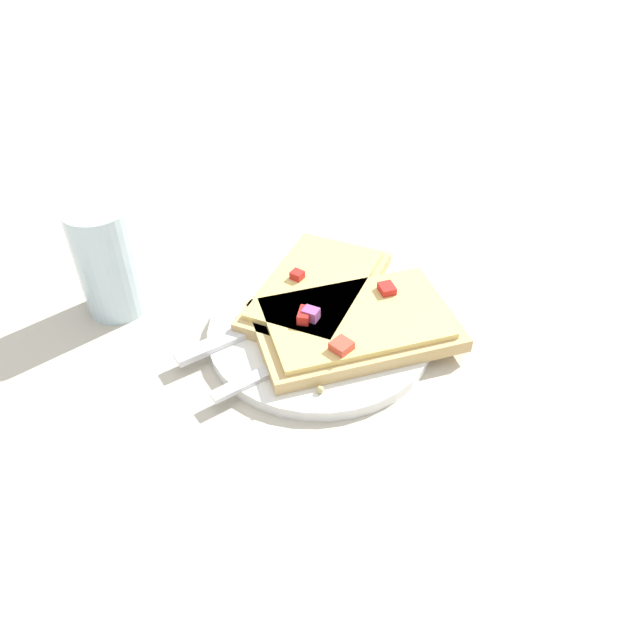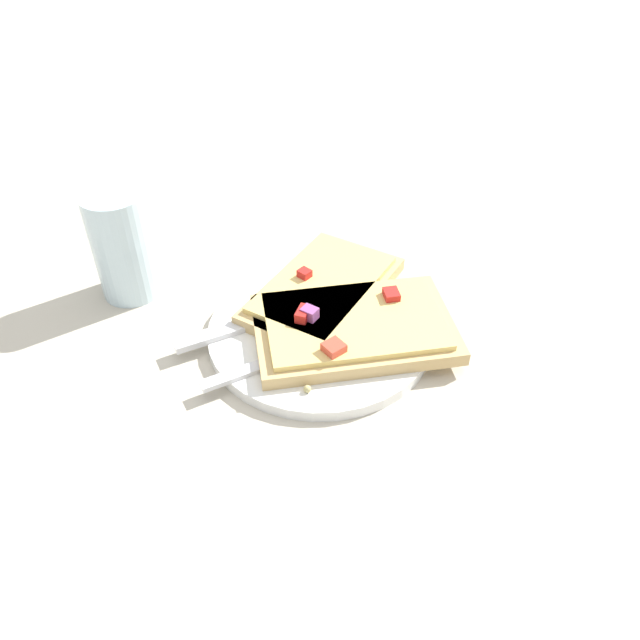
# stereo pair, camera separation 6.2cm
# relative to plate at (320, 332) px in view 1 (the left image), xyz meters

# --- Properties ---
(ground_plane) EXTENTS (4.00, 4.00, 0.00)m
(ground_plane) POSITION_rel_plate_xyz_m (0.00, 0.00, -0.01)
(ground_plane) COLOR #BCB29E
(plate) EXTENTS (0.22, 0.22, 0.01)m
(plate) POSITION_rel_plate_xyz_m (0.00, 0.00, 0.00)
(plate) COLOR white
(plate) RESTS_ON ground
(fork) EXTENTS (0.20, 0.13, 0.01)m
(fork) POSITION_rel_plate_xyz_m (0.01, -0.02, 0.01)
(fork) COLOR silver
(fork) RESTS_ON plate
(knife) EXTENTS (0.21, 0.13, 0.01)m
(knife) POSITION_rel_plate_xyz_m (-0.06, 0.01, 0.01)
(knife) COLOR silver
(knife) RESTS_ON plate
(pizza_slice_main) EXTENTS (0.22, 0.16, 0.03)m
(pizza_slice_main) POSITION_rel_plate_xyz_m (0.03, -0.01, 0.02)
(pizza_slice_main) COLOR tan
(pizza_slice_main) RESTS_ON plate
(pizza_slice_corner) EXTENTS (0.18, 0.21, 0.03)m
(pizza_slice_corner) POSITION_rel_plate_xyz_m (-0.00, 0.05, 0.02)
(pizza_slice_corner) COLOR tan
(pizza_slice_corner) RESTS_ON plate
(crumb_scatter) EXTENTS (0.09, 0.07, 0.01)m
(crumb_scatter) POSITION_rel_plate_xyz_m (0.01, -0.05, 0.01)
(crumb_scatter) COLOR tan
(crumb_scatter) RESTS_ON plate
(drinking_glass) EXTENTS (0.06, 0.06, 0.12)m
(drinking_glass) POSITION_rel_plate_xyz_m (-0.21, 0.06, 0.05)
(drinking_glass) COLOR silver
(drinking_glass) RESTS_ON ground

